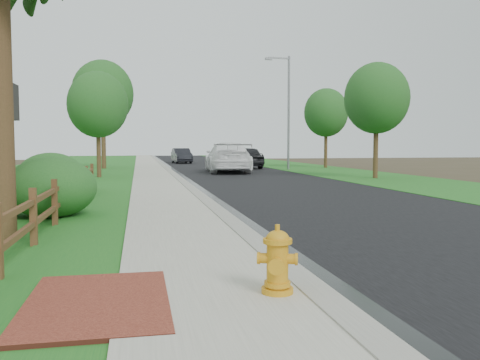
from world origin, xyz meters
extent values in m
plane|color=#3A3320|center=(0.00, 0.00, 0.00)|extent=(120.00, 120.00, 0.00)
cube|color=black|center=(4.60, 35.00, 0.01)|extent=(8.00, 90.00, 0.02)
cube|color=gray|center=(0.40, 35.00, 0.06)|extent=(0.40, 90.00, 0.12)
cube|color=black|center=(0.75, 35.00, 0.02)|extent=(0.50, 90.00, 0.00)
cube|color=#9D9B89|center=(-0.90, 35.00, 0.05)|extent=(2.20, 90.00, 0.10)
cube|color=#1A5B1E|center=(-2.80, 35.00, 0.03)|extent=(1.60, 90.00, 0.06)
cube|color=#1A5B1E|center=(-8.00, 35.00, 0.02)|extent=(9.00, 90.00, 0.04)
cube|color=#1A5B1E|center=(11.50, 35.00, 0.02)|extent=(6.00, 90.00, 0.04)
cube|color=maroon|center=(-2.20, -1.00, 0.06)|extent=(1.60, 2.40, 0.11)
cube|color=#522C1B|center=(-3.60, 2.80, 0.55)|extent=(0.12, 0.12, 1.10)
cube|color=#522C1B|center=(-3.60, 5.20, 0.55)|extent=(0.12, 0.12, 1.10)
cube|color=#522C1B|center=(-3.60, 7.60, 0.55)|extent=(0.12, 0.12, 1.10)
cube|color=#522C1B|center=(-3.60, 10.00, 0.55)|extent=(0.12, 0.12, 1.10)
cube|color=#522C1B|center=(-3.60, 12.40, 0.55)|extent=(0.12, 0.12, 1.10)
cube|color=#522C1B|center=(-3.60, 14.80, 0.55)|extent=(0.12, 0.12, 1.10)
cube|color=#522C1B|center=(-3.60, 1.60, 0.45)|extent=(0.08, 2.35, 0.10)
cube|color=#522C1B|center=(-3.60, 1.60, 0.85)|extent=(0.08, 2.35, 0.10)
cube|color=#522C1B|center=(-3.60, 4.00, 0.45)|extent=(0.08, 2.35, 0.10)
cube|color=#522C1B|center=(-3.60, 4.00, 0.85)|extent=(0.08, 2.35, 0.10)
cube|color=#522C1B|center=(-3.60, 6.40, 0.45)|extent=(0.08, 2.35, 0.10)
cube|color=#522C1B|center=(-3.60, 6.40, 0.85)|extent=(0.08, 2.35, 0.10)
cube|color=#522C1B|center=(-3.60, 8.80, 0.45)|extent=(0.08, 2.35, 0.10)
cube|color=#522C1B|center=(-3.60, 8.80, 0.85)|extent=(0.08, 2.35, 0.10)
cube|color=#522C1B|center=(-3.60, 11.20, 0.45)|extent=(0.08, 2.35, 0.10)
cube|color=#522C1B|center=(-3.60, 11.20, 0.85)|extent=(0.08, 2.35, 0.10)
cube|color=#522C1B|center=(-3.60, 13.60, 0.45)|extent=(0.08, 2.35, 0.10)
cube|color=#522C1B|center=(-3.60, 13.60, 0.85)|extent=(0.08, 2.35, 0.10)
cylinder|color=gold|center=(-0.10, -1.10, 0.13)|extent=(0.38, 0.38, 0.07)
cylinder|color=gold|center=(-0.10, -1.10, 0.44)|extent=(0.26, 0.26, 0.59)
cylinder|color=gold|center=(-0.10, -1.10, 0.21)|extent=(0.32, 0.32, 0.06)
cylinder|color=gold|center=(-0.10, -1.10, 0.73)|extent=(0.35, 0.35, 0.06)
ellipsoid|color=gold|center=(-0.10, -1.10, 0.76)|extent=(0.28, 0.28, 0.21)
cylinder|color=gold|center=(-0.10, -1.10, 0.89)|extent=(0.06, 0.06, 0.08)
cylinder|color=gold|center=(-0.16, -1.26, 0.47)|extent=(0.20, 0.18, 0.17)
cylinder|color=gold|center=(-0.28, -1.03, 0.52)|extent=(0.18, 0.18, 0.14)
cylinder|color=gold|center=(0.08, -1.16, 0.52)|extent=(0.18, 0.18, 0.14)
imported|color=white|center=(4.20, 26.83, 1.01)|extent=(3.26, 7.01, 1.98)
imported|color=black|center=(6.63, 32.43, 0.87)|extent=(2.23, 5.09, 1.71)
imported|color=black|center=(2.58, 44.47, 0.77)|extent=(1.90, 4.63, 1.49)
cylinder|color=gray|center=(9.21, 29.33, 4.18)|extent=(0.17, 0.17, 8.36)
cube|color=gray|center=(8.47, 29.26, 8.17)|extent=(1.67, 0.27, 0.11)
cube|color=gray|center=(7.64, 29.18, 8.08)|extent=(0.53, 0.25, 0.17)
ellipsoid|color=#1D4D1B|center=(-3.90, 6.72, 0.79)|extent=(2.95, 2.95, 1.58)
ellipsoid|color=#1D4D1B|center=(-4.91, 12.90, 0.79)|extent=(3.02, 3.02, 1.59)
cylinder|color=#3D2E19|center=(-3.90, 22.76, 1.80)|extent=(0.25, 0.25, 3.61)
ellipsoid|color=#1D4D1B|center=(-3.90, 22.76, 4.12)|extent=(3.37, 3.37, 3.71)
cylinder|color=#3D2E19|center=(11.08, 19.00, 1.93)|extent=(0.26, 0.26, 3.86)
ellipsoid|color=#1D4D1B|center=(11.08, 19.00, 4.41)|extent=(3.53, 3.53, 3.88)
cylinder|color=#3D2E19|center=(-4.32, 33.48, 2.52)|extent=(0.35, 0.35, 5.04)
ellipsoid|color=#1D4D1B|center=(-4.32, 33.48, 5.76)|extent=(4.65, 4.65, 5.12)
cylinder|color=#3D2E19|center=(13.00, 31.58, 1.93)|extent=(0.27, 0.27, 3.87)
ellipsoid|color=#1D4D1B|center=(13.00, 31.58, 4.42)|extent=(3.50, 3.50, 3.85)
camera|label=1|loc=(-1.72, -6.89, 1.88)|focal=38.00mm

